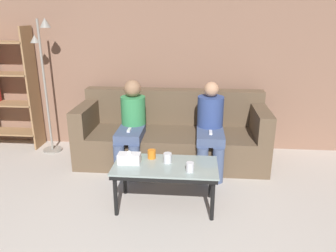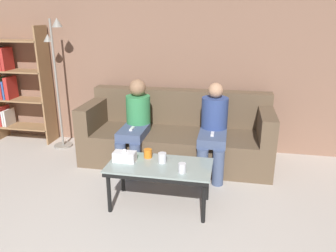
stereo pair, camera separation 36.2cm
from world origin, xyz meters
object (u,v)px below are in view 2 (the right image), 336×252
(coffee_table, at_px, (160,169))
(seated_person_mid_left, at_px, (213,127))
(tissue_box, at_px, (125,156))
(cup_far_center, at_px, (148,153))
(cup_near_left, at_px, (182,168))
(bookshelf, at_px, (14,84))
(standing_lamp, at_px, (57,71))
(couch, at_px, (177,136))
(cup_near_right, at_px, (162,158))
(seated_person_left_end, at_px, (136,122))

(coffee_table, xyz_separation_m, seated_person_mid_left, (0.46, 0.91, 0.16))
(coffee_table, distance_m, tissue_box, 0.37)
(cup_far_center, distance_m, seated_person_mid_left, 0.98)
(cup_near_left, xyz_separation_m, cup_far_center, (-0.39, 0.27, -0.00))
(bookshelf, height_order, seated_person_mid_left, bookshelf)
(cup_far_center, bearing_deg, standing_lamp, 144.03)
(couch, bearing_deg, cup_far_center, -97.47)
(cup_near_right, distance_m, standing_lamp, 2.21)
(coffee_table, distance_m, seated_person_left_end, 1.05)
(coffee_table, distance_m, seated_person_mid_left, 1.03)
(seated_person_left_end, bearing_deg, coffee_table, -60.84)
(cup_near_left, bearing_deg, standing_lamp, 144.36)
(tissue_box, bearing_deg, couch, 73.56)
(coffee_table, distance_m, cup_far_center, 0.23)
(cup_near_right, bearing_deg, cup_far_center, 151.51)
(tissue_box, xyz_separation_m, standing_lamp, (-1.36, 1.27, 0.60))
(standing_lamp, xyz_separation_m, seated_person_left_end, (1.22, -0.38, -0.53))
(cup_far_center, bearing_deg, seated_person_left_end, 114.80)
(cup_far_center, height_order, seated_person_mid_left, seated_person_mid_left)
(coffee_table, xyz_separation_m, tissue_box, (-0.36, 0.01, 0.10))
(cup_near_left, xyz_separation_m, standing_lamp, (-1.96, 1.41, 0.61))
(cup_near_left, bearing_deg, seated_person_left_end, 125.93)
(bookshelf, bearing_deg, standing_lamp, -10.03)
(couch, xyz_separation_m, tissue_box, (-0.34, -1.14, 0.18))
(seated_person_left_end, bearing_deg, seated_person_mid_left, 0.20)
(cup_far_center, relative_size, seated_person_left_end, 0.08)
(cup_near_right, height_order, tissue_box, tissue_box)
(tissue_box, bearing_deg, cup_near_right, 6.36)
(tissue_box, xyz_separation_m, bookshelf, (-2.17, 1.41, 0.37))
(standing_lamp, xyz_separation_m, seated_person_mid_left, (2.18, -0.37, -0.54))
(couch, height_order, cup_far_center, couch)
(cup_far_center, bearing_deg, seated_person_mid_left, 51.17)
(tissue_box, bearing_deg, cup_near_left, -12.74)
(cup_far_center, xyz_separation_m, seated_person_mid_left, (0.61, 0.76, 0.07))
(couch, bearing_deg, cup_near_left, -78.32)
(cup_near_right, bearing_deg, coffee_table, -106.99)
(couch, relative_size, seated_person_mid_left, 2.22)
(couch, relative_size, coffee_table, 2.36)
(coffee_table, height_order, seated_person_left_end, seated_person_left_end)
(couch, height_order, cup_near_left, couch)
(couch, bearing_deg, tissue_box, -106.44)
(cup_near_left, distance_m, cup_far_center, 0.48)
(cup_far_center, relative_size, seated_person_mid_left, 0.08)
(standing_lamp, bearing_deg, seated_person_mid_left, -9.75)
(bookshelf, relative_size, standing_lamp, 0.94)
(cup_near_right, xyz_separation_m, bookshelf, (-2.54, 1.37, 0.37))
(couch, distance_m, coffee_table, 1.15)
(coffee_table, height_order, cup_near_right, cup_near_right)
(standing_lamp, height_order, seated_person_mid_left, standing_lamp)
(tissue_box, height_order, seated_person_mid_left, seated_person_mid_left)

